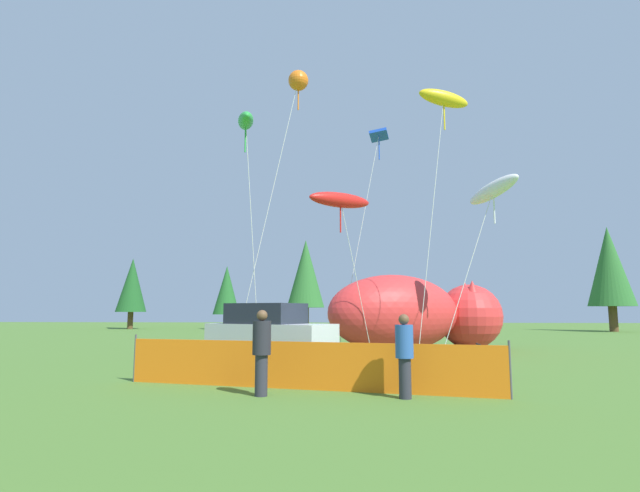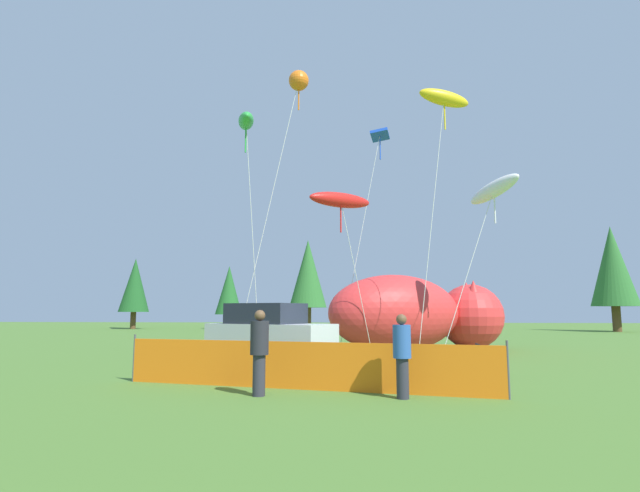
% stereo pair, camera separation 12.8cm
% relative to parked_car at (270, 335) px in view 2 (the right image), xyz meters
% --- Properties ---
extents(ground_plane, '(120.00, 120.00, 0.00)m').
position_rel_parked_car_xyz_m(ground_plane, '(1.97, -1.54, -1.00)').
color(ground_plane, '#4C752D').
extents(parked_car, '(4.43, 3.34, 2.03)m').
position_rel_parked_car_xyz_m(parked_car, '(0.00, 0.00, 0.00)').
color(parked_car, '#B7BCC1').
rests_on(parked_car, ground).
extents(folding_chair, '(0.54, 0.53, 0.90)m').
position_rel_parked_car_xyz_m(folding_chair, '(5.96, -2.16, -0.48)').
color(folding_chair, black).
rests_on(folding_chair, ground).
extents(inflatable_cat, '(8.79, 6.46, 3.36)m').
position_rel_parked_car_xyz_m(inflatable_cat, '(5.43, 6.55, 0.55)').
color(inflatable_cat, red).
rests_on(inflatable_cat, ground).
extents(safety_fence, '(8.86, 2.00, 1.19)m').
position_rel_parked_car_xyz_m(safety_fence, '(1.51, -4.52, -0.46)').
color(safety_fence, orange).
rests_on(safety_fence, ground).
extents(spectator_in_white_shirt, '(0.38, 0.38, 1.72)m').
position_rel_parked_car_xyz_m(spectator_in_white_shirt, '(3.76, -5.58, -0.06)').
color(spectator_in_white_shirt, '#2D2D38').
rests_on(spectator_in_white_shirt, ground).
extents(spectator_in_red_shirt, '(0.39, 0.39, 1.81)m').
position_rel_parked_car_xyz_m(spectator_in_red_shirt, '(0.74, -5.47, -0.01)').
color(spectator_in_red_shirt, '#2D2D38').
rests_on(spectator_in_red_shirt, ground).
extents(kite_blue_box, '(2.64, 2.26, 11.00)m').
position_rel_parked_car_xyz_m(kite_blue_box, '(4.05, 8.60, 9.49)').
color(kite_blue_box, silver).
rests_on(kite_blue_box, ground).
extents(kite_yellow_hero, '(2.58, 1.98, 10.69)m').
position_rel_parked_car_xyz_m(kite_yellow_hero, '(6.37, 3.02, 9.14)').
color(kite_yellow_hero, silver).
rests_on(kite_yellow_hero, ground).
extents(kite_red_lizard, '(2.78, 2.65, 6.59)m').
position_rel_parked_car_xyz_m(kite_red_lizard, '(2.23, 3.20, 5.14)').
color(kite_red_lizard, silver).
rests_on(kite_red_lizard, ground).
extents(kite_orange_flower, '(2.76, 1.33, 11.88)m').
position_rel_parked_car_xyz_m(kite_orange_flower, '(0.45, 3.68, 10.39)').
color(kite_orange_flower, silver).
rests_on(kite_orange_flower, ground).
extents(kite_green_fish, '(1.30, 2.53, 9.93)m').
position_rel_parked_car_xyz_m(kite_green_fish, '(-1.55, 2.76, 8.33)').
color(kite_green_fish, silver).
rests_on(kite_green_fish, ground).
extents(kite_white_ghost, '(3.37, 2.52, 6.93)m').
position_rel_parked_car_xyz_m(kite_white_ghost, '(8.07, 2.73, 5.34)').
color(kite_white_ghost, silver).
rests_on(kite_white_ghost, ground).
extents(horizon_tree_east, '(2.50, 2.50, 5.97)m').
position_rel_parked_car_xyz_m(horizon_tree_east, '(-9.22, 30.24, 2.67)').
color(horizon_tree_east, brown).
rests_on(horizon_tree_east, ground).
extents(horizon_tree_west, '(3.79, 3.79, 9.04)m').
position_rel_parked_car_xyz_m(horizon_tree_west, '(24.81, 28.23, 4.55)').
color(horizon_tree_west, brown).
rests_on(horizon_tree_west, ground).
extents(horizon_tree_mid, '(2.90, 2.90, 6.91)m').
position_rel_parked_car_xyz_m(horizon_tree_mid, '(-19.06, 31.61, 3.24)').
color(horizon_tree_mid, brown).
rests_on(horizon_tree_mid, ground).
extents(horizon_tree_northeast, '(3.64, 3.64, 8.69)m').
position_rel_parked_car_xyz_m(horizon_tree_northeast, '(-1.93, 32.28, 4.34)').
color(horizon_tree_northeast, brown).
rests_on(horizon_tree_northeast, ground).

